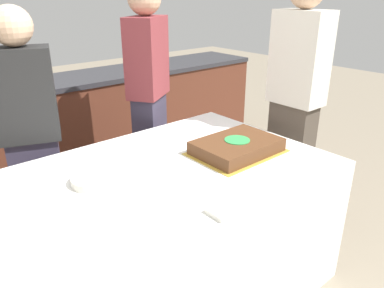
{
  "coord_description": "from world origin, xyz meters",
  "views": [
    {
      "loc": [
        -0.89,
        -1.36,
        1.61
      ],
      "look_at": [
        0.26,
        0.0,
        0.86
      ],
      "focal_mm": 35.0,
      "sensor_mm": 36.0,
      "label": 1
    }
  ],
  "objects_px": {
    "plate_stack": "(95,179)",
    "person_seated_right": "(295,106)",
    "person_standing_back": "(31,137)",
    "person_cutting_cake": "(149,100)",
    "cake": "(237,147)"
  },
  "relations": [
    {
      "from": "plate_stack",
      "to": "person_seated_right",
      "type": "relative_size",
      "value": 0.13
    },
    {
      "from": "plate_stack",
      "to": "person_standing_back",
      "type": "distance_m",
      "value": 0.67
    },
    {
      "from": "plate_stack",
      "to": "person_seated_right",
      "type": "distance_m",
      "value": 1.39
    },
    {
      "from": "plate_stack",
      "to": "cake",
      "type": "bearing_deg",
      "value": -14.08
    },
    {
      "from": "cake",
      "to": "person_cutting_cake",
      "type": "height_order",
      "value": "person_cutting_cake"
    },
    {
      "from": "cake",
      "to": "plate_stack",
      "type": "xyz_separation_m",
      "value": [
        -0.76,
        0.19,
        -0.02
      ]
    },
    {
      "from": "plate_stack",
      "to": "person_cutting_cake",
      "type": "bearing_deg",
      "value": 41.08
    },
    {
      "from": "person_cutting_cake",
      "to": "person_standing_back",
      "type": "distance_m",
      "value": 0.83
    },
    {
      "from": "person_cutting_cake",
      "to": "person_standing_back",
      "type": "bearing_deg",
      "value": -34.0
    },
    {
      "from": "person_cutting_cake",
      "to": "person_standing_back",
      "type": "relative_size",
      "value": 1.08
    },
    {
      "from": "person_cutting_cake",
      "to": "person_seated_right",
      "type": "distance_m",
      "value": 1.0
    },
    {
      "from": "cake",
      "to": "plate_stack",
      "type": "height_order",
      "value": "cake"
    },
    {
      "from": "person_cutting_cake",
      "to": "person_standing_back",
      "type": "xyz_separation_m",
      "value": [
        -0.83,
        0.0,
        -0.07
      ]
    },
    {
      "from": "person_seated_right",
      "to": "person_standing_back",
      "type": "bearing_deg",
      "value": -118.38
    },
    {
      "from": "cake",
      "to": "plate_stack",
      "type": "distance_m",
      "value": 0.79
    }
  ]
}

